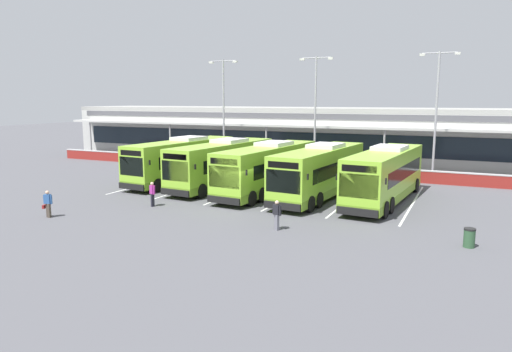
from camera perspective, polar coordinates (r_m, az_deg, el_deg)
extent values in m
plane|color=#4C4C51|center=(30.77, -2.58, -3.74)|extent=(200.00, 200.00, 0.00)
cube|color=#B7B7B2|center=(55.51, 10.36, 4.82)|extent=(70.00, 10.00, 5.50)
cube|color=#19232D|center=(50.72, 8.92, 3.94)|extent=(66.00, 0.08, 2.20)
cube|color=#4C4C51|center=(50.53, 8.99, 7.16)|extent=(68.00, 0.08, 0.60)
cube|color=beige|center=(49.16, 8.49, 6.00)|extent=(67.00, 3.00, 0.24)
cube|color=gray|center=(55.37, 10.45, 7.92)|extent=(70.00, 10.00, 0.50)
cylinder|color=#999999|center=(64.34, -19.51, 4.45)|extent=(0.20, 0.20, 4.20)
cylinder|color=#999999|center=(56.40, -10.41, 4.22)|extent=(0.20, 0.20, 4.20)
cylinder|color=#999999|center=(50.31, 1.24, 3.78)|extent=(0.20, 0.20, 4.20)
cylinder|color=#999999|center=(46.78, 15.32, 3.03)|extent=(0.20, 0.20, 4.20)
cube|color=maroon|center=(43.84, 6.16, 0.80)|extent=(60.00, 0.36, 1.00)
cube|color=#B2B2B2|center=(43.76, 6.17, 1.51)|extent=(60.00, 0.40, 0.10)
cube|color=#8CC633|center=(40.22, -8.98, 2.00)|extent=(3.53, 12.17, 3.19)
cube|color=olive|center=(40.41, -8.93, 0.15)|extent=(3.56, 12.19, 0.56)
cube|color=black|center=(40.50, -8.63, 2.40)|extent=(3.37, 9.78, 0.96)
cube|color=black|center=(35.79, -14.91, 1.13)|extent=(2.31, 0.29, 1.40)
cube|color=black|center=(35.66, -14.99, 2.72)|extent=(2.05, 0.25, 0.40)
cube|color=silver|center=(40.83, -8.16, 4.57)|extent=(2.27, 2.96, 0.28)
cube|color=black|center=(35.95, -14.93, -1.26)|extent=(2.45, 0.36, 0.44)
cube|color=black|center=(35.00, -12.83, 1.61)|extent=(0.09, 0.13, 0.36)
cube|color=black|center=(37.01, -16.17, 1.88)|extent=(0.09, 0.13, 0.36)
cylinder|color=black|center=(43.40, -3.91, 0.77)|extent=(0.40, 1.06, 1.04)
cylinder|color=black|center=(44.75, -6.47, 0.99)|extent=(0.40, 1.06, 1.04)
cylinder|color=black|center=(37.23, -10.54, -0.79)|extent=(0.40, 1.06, 1.04)
cylinder|color=black|center=(38.80, -13.25, -0.47)|extent=(0.40, 1.06, 1.04)
cylinder|color=black|center=(36.19, -11.96, -1.12)|extent=(0.40, 1.06, 1.04)
cylinder|color=black|center=(37.80, -14.68, -0.79)|extent=(0.40, 1.06, 1.04)
cube|color=#8CC633|center=(37.61, -4.06, 1.59)|extent=(3.53, 12.17, 3.19)
cube|color=olive|center=(37.81, -4.03, -0.39)|extent=(3.56, 12.19, 0.56)
cube|color=black|center=(37.91, -3.72, 2.02)|extent=(3.37, 9.78, 0.96)
cube|color=black|center=(32.86, -9.80, 0.60)|extent=(2.31, 0.29, 1.40)
cube|color=black|center=(32.71, -9.86, 2.33)|extent=(2.05, 0.25, 0.40)
cube|color=silver|center=(38.25, -3.25, 4.34)|extent=(2.27, 2.96, 0.28)
cube|color=black|center=(33.03, -9.85, -1.99)|extent=(2.45, 0.36, 0.44)
cube|color=black|center=(32.18, -7.42, 1.11)|extent=(0.09, 0.13, 0.36)
cube|color=black|center=(34.00, -11.35, 1.44)|extent=(0.09, 0.13, 0.36)
cylinder|color=black|center=(41.10, 0.91, 0.31)|extent=(0.40, 1.06, 1.04)
cylinder|color=black|center=(42.28, -1.94, 0.56)|extent=(0.40, 1.06, 1.04)
cylinder|color=black|center=(34.56, -5.31, -1.45)|extent=(0.40, 1.06, 1.04)
cylinder|color=black|center=(35.96, -8.44, -1.09)|extent=(0.40, 1.06, 1.04)
cylinder|color=black|center=(33.44, -6.68, -1.83)|extent=(0.40, 1.06, 1.04)
cylinder|color=black|center=(34.89, -9.85, -1.44)|extent=(0.40, 1.06, 1.04)
cube|color=#8CC633|center=(35.01, 1.47, 1.03)|extent=(3.53, 12.17, 3.19)
cube|color=olive|center=(35.23, 1.46, -1.08)|extent=(3.56, 12.19, 0.56)
cube|color=black|center=(35.33, 1.78, 1.50)|extent=(3.37, 9.78, 0.96)
cube|color=black|center=(29.94, -3.90, -0.12)|extent=(2.31, 0.29, 1.40)
cube|color=black|center=(29.78, -3.93, 1.77)|extent=(2.05, 0.25, 0.40)
cube|color=silver|center=(35.69, 2.24, 3.99)|extent=(2.27, 2.96, 0.28)
cube|color=black|center=(30.13, -3.98, -2.97)|extent=(2.45, 0.36, 0.44)
cube|color=black|center=(29.41, -1.16, 0.42)|extent=(0.09, 0.13, 0.36)
cube|color=black|center=(30.98, -5.80, 0.83)|extent=(0.09, 0.13, 0.36)
cylinder|color=black|center=(38.82, 6.23, -0.28)|extent=(0.40, 1.06, 1.04)
cylinder|color=black|center=(39.81, 3.07, 0.01)|extent=(0.40, 1.06, 1.04)
cylinder|color=black|center=(31.92, 0.65, -2.30)|extent=(0.40, 1.06, 1.04)
cylinder|color=black|center=(33.12, -2.97, -1.89)|extent=(0.40, 1.06, 1.04)
cylinder|color=black|center=(30.73, -0.62, -2.76)|extent=(0.40, 1.06, 1.04)
cylinder|color=black|center=(31.97, -4.32, -2.31)|extent=(0.40, 1.06, 1.04)
cube|color=#8CC633|center=(33.68, 7.82, 0.62)|extent=(3.53, 12.17, 3.19)
cube|color=olive|center=(33.90, 7.77, -1.58)|extent=(3.56, 12.19, 0.56)
cube|color=black|center=(34.02, 8.08, 1.11)|extent=(3.37, 9.78, 0.96)
cube|color=black|center=(28.29, 3.34, -0.67)|extent=(2.31, 0.29, 1.40)
cube|color=black|center=(28.12, 3.35, 1.33)|extent=(2.05, 0.25, 0.40)
cube|color=silver|center=(34.39, 8.50, 3.69)|extent=(2.27, 2.96, 0.28)
cube|color=black|center=(28.49, 3.21, -3.68)|extent=(2.45, 0.36, 0.44)
cube|color=black|center=(27.94, 6.34, -0.11)|extent=(0.09, 0.13, 0.36)
cube|color=black|center=(29.19, 1.09, 0.35)|extent=(0.09, 0.13, 0.36)
cylinder|color=black|center=(37.79, 12.05, -0.69)|extent=(0.40, 1.06, 1.04)
cylinder|color=black|center=(38.56, 8.67, -0.39)|extent=(0.40, 1.06, 1.04)
cylinder|color=black|center=(30.57, 7.61, -2.91)|extent=(0.40, 1.06, 1.04)
cylinder|color=black|center=(31.52, 3.58, -2.47)|extent=(0.40, 1.06, 1.04)
cylinder|color=black|center=(29.31, 6.58, -3.42)|extent=(0.40, 1.06, 1.04)
cylinder|color=black|center=(30.29, 2.41, -2.94)|extent=(0.40, 1.06, 1.04)
cube|color=#8CC633|center=(33.07, 15.46, 0.20)|extent=(3.53, 12.17, 3.19)
cube|color=olive|center=(33.29, 15.36, -2.03)|extent=(3.56, 12.19, 0.56)
cube|color=black|center=(33.41, 15.64, 0.71)|extent=(3.37, 9.78, 0.96)
cube|color=black|center=(27.38, 12.40, -1.21)|extent=(2.31, 0.29, 1.40)
cube|color=black|center=(27.21, 12.46, 0.86)|extent=(2.05, 0.25, 0.40)
cube|color=silver|center=(33.81, 16.00, 3.34)|extent=(2.27, 2.96, 0.28)
cube|color=black|center=(27.59, 12.22, -4.31)|extent=(2.45, 0.36, 0.44)
cube|color=black|center=(27.28, 15.56, -0.63)|extent=(0.09, 0.13, 0.36)
cube|color=black|center=(28.10, 9.80, -0.13)|extent=(0.09, 0.13, 0.36)
cylinder|color=black|center=(37.48, 18.87, -1.07)|extent=(0.40, 1.06, 1.04)
cylinder|color=black|center=(37.98, 15.33, -0.77)|extent=(0.40, 1.06, 1.04)
cylinder|color=black|center=(29.99, 16.05, -3.43)|extent=(0.40, 1.06, 1.04)
cylinder|color=black|center=(30.61, 11.69, -3.01)|extent=(0.40, 1.06, 1.04)
cylinder|color=black|center=(28.66, 15.38, -3.99)|extent=(0.40, 1.06, 1.04)
cylinder|color=black|center=(29.31, 10.85, -3.52)|extent=(0.40, 1.06, 1.04)
cube|color=silver|center=(41.26, -11.74, -0.57)|extent=(0.14, 13.00, 0.01)
cube|color=silver|center=(38.93, -6.76, -1.03)|extent=(0.14, 13.00, 0.01)
cube|color=silver|center=(36.94, -1.20, -1.53)|extent=(0.14, 13.00, 0.01)
cube|color=silver|center=(35.33, 4.94, -2.06)|extent=(0.14, 13.00, 0.01)
cube|color=silver|center=(34.17, 11.58, -2.61)|extent=(0.14, 13.00, 0.01)
cube|color=silver|center=(33.49, 18.60, -3.15)|extent=(0.14, 13.00, 0.01)
cube|color=#4C4238|center=(30.61, -24.02, -3.82)|extent=(0.18, 0.21, 0.84)
cube|color=#4C4238|center=(30.43, -23.90, -3.89)|extent=(0.18, 0.21, 0.84)
cube|color=#2D5693|center=(30.38, -24.05, -2.56)|extent=(0.38, 0.29, 0.56)
cube|color=#2D5693|center=(30.51, -24.38, -2.59)|extent=(0.11, 0.12, 0.54)
cube|color=#2D5693|center=(30.26, -23.70, -2.64)|extent=(0.11, 0.12, 0.54)
sphere|color=tan|center=(30.31, -24.09, -1.84)|extent=(0.22, 0.22, 0.22)
cube|color=maroon|center=(30.66, -24.41, -3.42)|extent=(0.18, 0.30, 0.22)
cylinder|color=maroon|center=(30.62, -24.43, -3.09)|extent=(0.02, 0.02, 0.16)
cube|color=black|center=(31.58, -12.48, -2.84)|extent=(0.19, 0.22, 0.84)
cube|color=black|center=(31.39, -12.51, -2.91)|extent=(0.19, 0.22, 0.84)
cube|color=#A32D89|center=(31.35, -12.54, -1.63)|extent=(0.40, 0.32, 0.56)
cube|color=#A32D89|center=(31.53, -12.75, -1.62)|extent=(0.12, 0.13, 0.54)
cube|color=#A32D89|center=(31.17, -12.32, -1.73)|extent=(0.12, 0.13, 0.54)
sphere|color=#DBB293|center=(31.28, -12.56, -0.92)|extent=(0.22, 0.22, 0.22)
cube|color=slate|center=(25.37, 2.50, -5.60)|extent=(0.19, 0.21, 0.84)
cube|color=slate|center=(25.19, 2.60, -5.71)|extent=(0.19, 0.21, 0.84)
cube|color=black|center=(25.11, 2.56, -4.11)|extent=(0.39, 0.31, 0.56)
cube|color=black|center=(25.25, 2.18, -4.10)|extent=(0.12, 0.12, 0.54)
cube|color=black|center=(24.98, 2.95, -4.25)|extent=(0.12, 0.12, 0.54)
sphere|color=#DBB293|center=(25.02, 2.57, -3.24)|extent=(0.22, 0.22, 0.22)
cylinder|color=#9E9EA3|center=(49.38, -3.97, 7.61)|extent=(0.20, 0.20, 11.00)
cylinder|color=#9E9EA3|center=(49.51, -4.04, 13.81)|extent=(2.80, 0.10, 0.10)
cube|color=silver|center=(50.19, -5.48, 13.61)|extent=(0.44, 0.28, 0.20)
cube|color=silver|center=(48.85, -2.56, 13.76)|extent=(0.44, 0.28, 0.20)
cylinder|color=#9E9EA3|center=(45.93, 7.22, 7.43)|extent=(0.20, 0.20, 11.00)
cylinder|color=#9E9EA3|center=(46.07, 7.36, 14.09)|extent=(2.80, 0.10, 0.10)
cube|color=silver|center=(46.50, 5.67, 13.96)|extent=(0.44, 0.28, 0.20)
cube|color=silver|center=(45.66, 9.09, 13.97)|extent=(0.44, 0.28, 0.20)
cylinder|color=#9E9EA3|center=(43.68, 21.08, 6.79)|extent=(0.20, 0.20, 11.00)
cylinder|color=#9E9EA3|center=(43.83, 21.50, 13.79)|extent=(2.80, 0.10, 0.10)
cube|color=silver|center=(43.94, 19.62, 13.75)|extent=(0.44, 0.28, 0.20)
cube|color=silver|center=(43.75, 23.37, 13.56)|extent=(0.44, 0.28, 0.20)
cylinder|color=#2D5133|center=(24.55, 24.55, -6.96)|extent=(0.52, 0.52, 0.85)
cylinder|color=black|center=(24.43, 24.63, -5.91)|extent=(0.54, 0.54, 0.08)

